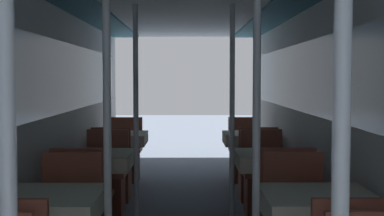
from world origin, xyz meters
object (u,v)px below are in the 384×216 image
Objects in this scene: support_pole_left_1 at (107,140)px; support_pole_left_2 at (136,118)px; chair_right_near_2 at (283,216)px; support_pole_right_2 at (232,118)px; dining_table_left_2 at (96,164)px; chair_left_near_3 at (113,177)px; chair_left_far_3 at (125,161)px; chair_right_far_3 at (245,161)px; chair_left_far_2 at (105,187)px; dining_table_left_3 at (120,141)px; support_pole_right_0 at (340,216)px; dining_table_right_1 at (319,210)px; chair_right_far_2 at (263,187)px; dining_table_left_1 at (45,211)px; support_pole_right_1 at (256,140)px; chair_right_near_3 at (256,176)px; chair_left_near_2 at (84,216)px; dining_table_right_3 at (250,141)px; dining_table_right_2 at (272,164)px; support_pole_left_0 at (9,216)px.

support_pole_left_2 is (0.00, 1.81, 0.00)m from support_pole_left_1.
support_pole_right_2 is at bearing 123.13° from chair_right_near_2.
chair_left_near_3 reaches higher than dining_table_left_2.
chair_left_far_3 is 1.00× the size of chair_right_far_3.
support_pole_right_2 is at bearing 155.44° from chair_left_far_2.
chair_left_far_3 reaches higher than dining_table_left_3.
support_pole_right_0 is 3.63m from support_pole_right_2.
dining_table_right_1 is 2.44m from chair_right_far_2.
dining_table_left_1 and dining_table_left_2 have the same top height.
chair_left_far_3 is (0.00, 0.60, -0.35)m from dining_table_left_3.
chair_right_far_3 is (-0.00, 4.23, -0.35)m from dining_table_right_1.
chair_right_near_3 is at bearing 82.65° from support_pole_right_1.
chair_left_near_2 and chair_right_far_2 have the same top height.
support_pole_right_1 reaches higher than dining_table_right_1.
chair_left_near_3 and chair_right_far_3 have the same top height.
chair_right_near_3 reaches higher than dining_table_right_1.
support_pole_right_0 reaches higher than chair_right_near_2.
support_pole_left_1 and support_pole_right_2 have the same top height.
chair_right_near_3 is (-0.00, -0.60, -0.35)m from dining_table_right_3.
chair_left_near_2 is at bearing 113.38° from support_pole_right_0.
dining_table_left_1 is at bearing -119.31° from chair_right_near_3.
dining_table_left_3 is 0.69m from chair_left_near_3.
chair_left_far_3 is at bearing 99.20° from support_pole_left_2.
support_pole_left_2 is at bearing 180.00° from dining_table_right_2.
dining_table_left_2 and dining_table_right_3 have the same top height.
chair_left_near_2 and chair_left_near_3 have the same top height.
support_pole_left_0 and support_pole_right_2 have the same top height.
dining_table_right_1 is at bearing -90.00° from chair_right_near_2.
dining_table_left_2 is 0.83× the size of chair_right_near_3.
support_pole_left_2 is 1.50m from chair_left_near_3.
dining_table_right_1 is (1.70, -1.81, 0.00)m from dining_table_left_2.
support_pole_left_1 reaches higher than dining_table_right_1.
chair_left_far_3 is 3.46m from chair_right_near_2.
support_pole_left_1 is at bearing -116.87° from support_pole_right_2.
support_pole_right_1 is (0.92, -1.81, 0.00)m from support_pole_left_2.
chair_left_far_2 is at bearing -90.00° from dining_table_left_3.
support_pole_right_1 reaches higher than dining_table_left_2.
chair_left_far_2 is (-0.39, 2.41, -0.79)m from support_pole_left_1.
support_pole_left_1 is (0.00, 1.81, 0.00)m from support_pole_left_0.
support_pole_left_0 is 2.42× the size of chair_left_far_2.
support_pole_left_0 reaches higher than chair_right_far_3.
chair_left_far_2 is 1.20× the size of dining_table_right_3.
dining_table_left_1 is at bearing 68.08° from chair_right_far_3.
dining_table_left_2 is 2.49m from dining_table_right_3.
dining_table_left_3 is at bearing 90.00° from chair_left_far_3.
support_pole_left_0 reaches higher than chair_right_far_2.
dining_table_right_1 is (1.31, -1.81, -0.44)m from support_pole_left_2.
support_pole_right_0 is (1.31, -5.44, 0.44)m from dining_table_left_3.
chair_left_near_3 is 1.70m from chair_right_near_3.
support_pole_right_2 is (0.00, 3.63, 0.00)m from support_pole_right_0.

